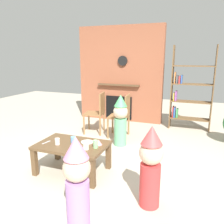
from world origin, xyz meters
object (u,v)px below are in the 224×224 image
object	(u,v)px
child_in_pink	(151,165)
bookshelf	(188,92)
paper_plate_rear	(87,142)
paper_plate_front	(76,151)
child_by_the_chairs	(120,119)
dining_chair_left	(98,110)
birthday_cake_slice	(99,142)
paper_cup_near_right	(86,146)
paper_cup_far_left	(96,144)
coffee_table	(72,148)
dining_chair_middle	(123,113)
child_with_cone_hat	(77,181)
paper_cup_center	(57,141)
paper_cup_near_left	(73,140)

from	to	relation	value
child_in_pink	bookshelf	bearing A→B (deg)	-76.97
paper_plate_rear	paper_plate_front	bearing A→B (deg)	-89.28
child_by_the_chairs	dining_chair_left	bearing A→B (deg)	-111.89
paper_plate_rear	birthday_cake_slice	size ratio (longest dim) A/B	1.76
paper_plate_rear	paper_cup_near_right	bearing A→B (deg)	-66.09
bookshelf	birthday_cake_slice	world-z (taller)	bookshelf
paper_cup_near_right	paper_cup_far_left	world-z (taller)	paper_cup_far_left
coffee_table	dining_chair_middle	xyz separation A→B (m)	(0.22, 1.67, 0.15)
paper_cup_far_left	dining_chair_left	xyz separation A→B (m)	(-0.75, 1.75, 0.02)
paper_cup_far_left	child_by_the_chairs	xyz separation A→B (m)	(-0.06, 1.24, 0.03)
child_with_cone_hat	child_by_the_chairs	xyz separation A→B (m)	(-0.31, 2.19, 0.01)
paper_cup_far_left	dining_chair_left	world-z (taller)	dining_chair_left
child_with_cone_hat	coffee_table	bearing A→B (deg)	0.00
coffee_table	birthday_cake_slice	bearing A→B (deg)	16.21
paper_plate_rear	dining_chair_middle	size ratio (longest dim) A/B	0.20
child_with_cone_hat	dining_chair_left	xyz separation A→B (m)	(-0.99, 2.70, 0.01)
paper_plate_front	paper_plate_rear	bearing A→B (deg)	90.72
dining_chair_left	paper_cup_center	bearing A→B (deg)	86.44
paper_cup_near_left	dining_chair_left	distance (m)	1.72
paper_cup_far_left	child_with_cone_hat	bearing A→B (deg)	-75.32
bookshelf	dining_chair_left	world-z (taller)	bookshelf
coffee_table	child_in_pink	distance (m)	1.27
child_in_pink	dining_chair_left	bearing A→B (deg)	-36.11
paper_cup_near_right	child_in_pink	world-z (taller)	child_in_pink
child_with_cone_hat	paper_cup_far_left	bearing A→B (deg)	-18.44
birthday_cake_slice	child_with_cone_hat	xyz separation A→B (m)	(0.26, -1.07, 0.03)
paper_cup_near_right	dining_chair_middle	distance (m)	1.78
paper_cup_near_left	paper_cup_center	world-z (taller)	same
child_with_cone_hat	dining_chair_middle	size ratio (longest dim) A/B	1.06
coffee_table	paper_cup_near_right	bearing A→B (deg)	-20.36
dining_chair_middle	child_in_pink	bearing A→B (deg)	110.99
paper_cup_center	child_in_pink	distance (m)	1.42
birthday_cake_slice	child_with_cone_hat	bearing A→B (deg)	-76.58
paper_cup_near_left	paper_plate_front	xyz separation A→B (m)	(0.19, -0.26, -0.04)
paper_cup_near_right	bookshelf	bearing A→B (deg)	67.98
paper_cup_near_left	paper_cup_far_left	xyz separation A→B (m)	(0.39, -0.07, 0.01)
paper_cup_near_left	dining_chair_middle	xyz separation A→B (m)	(0.23, 1.62, 0.03)
bookshelf	paper_cup_far_left	world-z (taller)	bookshelf
paper_cup_center	paper_plate_front	world-z (taller)	paper_cup_center
bookshelf	paper_cup_near_left	bearing A→B (deg)	-118.22
paper_cup_center	child_with_cone_hat	bearing A→B (deg)	-47.13
birthday_cake_slice	dining_chair_middle	bearing A→B (deg)	95.45
bookshelf	dining_chair_left	bearing A→B (deg)	-150.85
coffee_table	paper_cup_center	world-z (taller)	paper_cup_center
paper_cup_near_left	birthday_cake_slice	bearing A→B (deg)	7.89
bookshelf	child_by_the_chairs	size ratio (longest dim) A/B	1.95
paper_plate_front	child_in_pink	distance (m)	1.04
paper_cup_near_right	child_by_the_chairs	xyz separation A→B (m)	(0.04, 1.34, 0.04)
paper_cup_near_left	paper_cup_far_left	distance (m)	0.39
bookshelf	paper_cup_center	distance (m)	3.28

